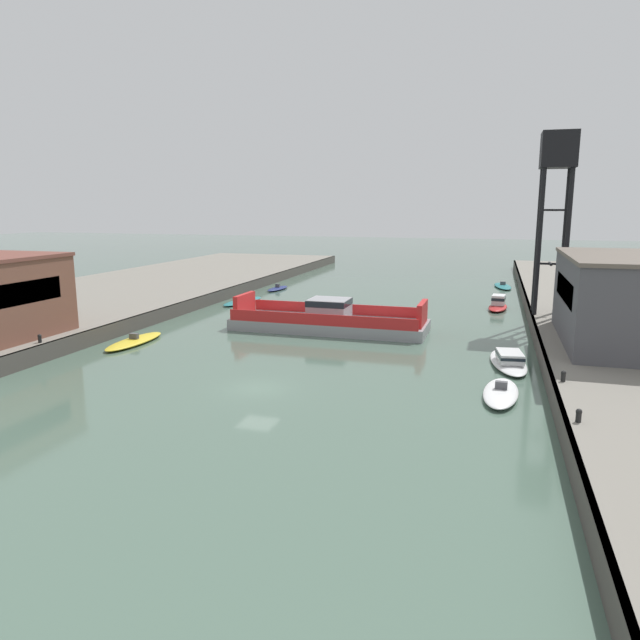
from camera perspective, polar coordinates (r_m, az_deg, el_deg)
ground_plane at (r=40.41m, az=-6.17°, el=-6.71°), size 400.00×400.00×0.00m
quay_left at (r=74.16m, az=-23.88°, el=1.15°), size 28.00×140.00×1.49m
chain_ferry at (r=58.69m, az=0.91°, el=-0.02°), size 19.64×6.66×3.30m
moored_boat_near_left at (r=76.25m, az=-7.57°, el=1.85°), size 3.60×8.46×0.90m
moored_boat_near_right at (r=47.97m, az=18.01°, el=-3.77°), size 3.63×8.37×1.24m
moored_boat_mid_left at (r=87.54m, az=-4.18°, el=3.11°), size 2.16×6.09×0.91m
moored_boat_mid_right at (r=73.99m, az=17.06°, el=1.51°), size 2.68×6.48×1.71m
moored_boat_far_left at (r=40.26m, az=17.30°, el=-6.82°), size 2.60×6.89×1.04m
moored_boat_far_right at (r=55.63m, az=-17.75°, el=-1.98°), size 2.34×7.98×0.96m
moored_boat_upstream_a at (r=94.34m, az=17.48°, el=3.20°), size 3.34×8.07×0.91m
warehouse_shed at (r=52.21m, az=28.80°, el=1.70°), size 11.28×16.53×7.08m
crane_tower at (r=63.60m, az=22.24°, el=13.32°), size 3.34×3.34×18.00m
bollard_right_fore at (r=32.73m, az=24.03°, el=-8.47°), size 0.32×0.32×0.71m
bollard_left_mid at (r=52.02m, az=-25.78°, el=-1.59°), size 0.32×0.32×0.71m
bollard_right_mid at (r=39.66m, az=22.75°, el=-5.03°), size 0.32×0.32×0.71m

